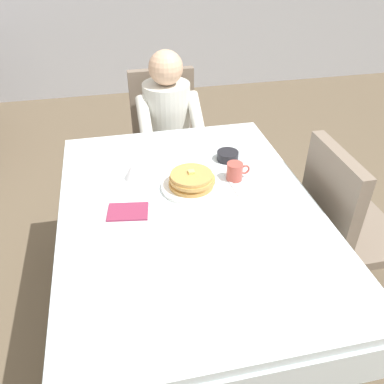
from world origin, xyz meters
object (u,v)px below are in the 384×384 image
dining_table_main (190,224)px  fork_left_of_plate (151,195)px  plate_breakfast (191,186)px  breakfast_stack (192,179)px  cup_coffee (235,171)px  syrup_pitcher (132,171)px  knife_right_of_plate (232,185)px  spoon_near_edge (220,234)px  chair_diner (165,131)px  chair_right_side (342,222)px  bowl_butter (228,156)px  diner_person (168,122)px

dining_table_main → fork_left_of_plate: size_ratio=8.47×
plate_breakfast → fork_left_of_plate: size_ratio=1.56×
breakfast_stack → cup_coffee: (0.22, 0.03, -0.00)m
syrup_pitcher → knife_right_of_plate: (0.45, -0.16, -0.04)m
cup_coffee → spoon_near_edge: bearing=-115.0°
chair_diner → breakfast_stack: size_ratio=4.26×
dining_table_main → chair_right_side: size_ratio=1.64×
chair_diner → bowl_butter: size_ratio=8.45×
chair_diner → spoon_near_edge: bearing=90.5°
dining_table_main → chair_diner: 1.18m
dining_table_main → breakfast_stack: size_ratio=6.99×
diner_person → breakfast_stack: 0.88m
dining_table_main → chair_diner: size_ratio=1.64×
dining_table_main → cup_coffee: cup_coffee is taller
chair_diner → knife_right_of_plate: chair_diner is taller
chair_diner → spoon_near_edge: chair_diner is taller
fork_left_of_plate → knife_right_of_plate: bearing=-83.6°
chair_diner → syrup_pitcher: size_ratio=11.63×
dining_table_main → cup_coffee: bearing=34.6°
fork_left_of_plate → dining_table_main: bearing=-123.7°
syrup_pitcher → knife_right_of_plate: 0.48m
syrup_pitcher → spoon_near_edge: bearing=-58.0°
chair_diner → diner_person: bearing=90.0°
chair_right_side → syrup_pitcher: (-0.99, 0.29, 0.25)m
dining_table_main → plate_breakfast: 0.18m
plate_breakfast → breakfast_stack: bearing=-85.5°
fork_left_of_plate → diner_person: bearing=-7.6°
chair_diner → plate_breakfast: bearing=88.3°
chair_right_side → breakfast_stack: (-0.73, 0.14, 0.26)m
diner_person → plate_breakfast: size_ratio=4.00×
plate_breakfast → cup_coffee: bearing=7.6°
diner_person → plate_breakfast: (-0.03, -0.87, 0.08)m
dining_table_main → fork_left_of_plate: bearing=139.8°
breakfast_stack → cup_coffee: size_ratio=1.93×
plate_breakfast → bowl_butter: size_ratio=2.55×
chair_right_side → breakfast_stack: size_ratio=4.26×
chair_right_side → knife_right_of_plate: size_ratio=4.65×
diner_person → breakfast_stack: (-0.03, -0.87, 0.12)m
fork_left_of_plate → knife_right_of_plate: (0.38, 0.00, 0.00)m
dining_table_main → plate_breakfast: bearing=75.2°
bowl_butter → fork_left_of_plate: bearing=-151.5°
breakfast_stack → bowl_butter: 0.32m
syrup_pitcher → spoon_near_edge: syrup_pitcher is taller
plate_breakfast → bowl_butter: (0.23, 0.21, 0.01)m
dining_table_main → diner_person: diner_person is taller
chair_diner → cup_coffee: chair_diner is taller
chair_diner → spoon_near_edge: size_ratio=6.20×
diner_person → cup_coffee: (0.19, -0.84, 0.11)m
fork_left_of_plate → plate_breakfast: bearing=-77.6°
syrup_pitcher → cup_coffee: bearing=-13.0°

